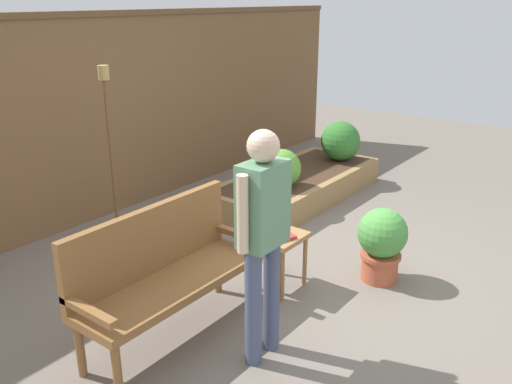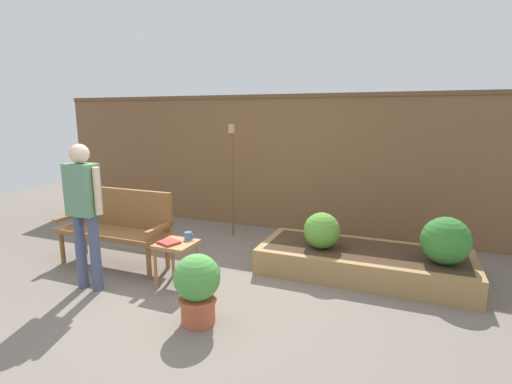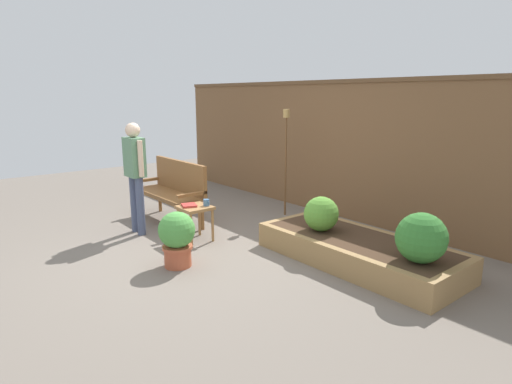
% 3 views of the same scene
% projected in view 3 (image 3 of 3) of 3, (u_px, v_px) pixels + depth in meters
% --- Properties ---
extents(ground_plane, '(14.00, 14.00, 0.00)m').
position_uv_depth(ground_plane, '(202.00, 250.00, 5.44)').
color(ground_plane, '#70665B').
extents(fence_back, '(8.40, 0.14, 2.16)m').
position_uv_depth(fence_back, '(339.00, 149.00, 6.81)').
color(fence_back, brown).
rests_on(fence_back, ground_plane).
extents(garden_bench, '(1.44, 0.48, 0.94)m').
position_uv_depth(garden_bench, '(174.00, 187.00, 6.61)').
color(garden_bench, brown).
rests_on(garden_bench, ground_plane).
extents(side_table, '(0.40, 0.40, 0.48)m').
position_uv_depth(side_table, '(195.00, 212.00, 5.71)').
color(side_table, '#9E7042').
rests_on(side_table, ground_plane).
extents(cup_on_table, '(0.12, 0.08, 0.09)m').
position_uv_depth(cup_on_table, '(206.00, 203.00, 5.71)').
color(cup_on_table, teal).
rests_on(cup_on_table, side_table).
extents(book_on_table, '(0.25, 0.24, 0.03)m').
position_uv_depth(book_on_table, '(189.00, 205.00, 5.69)').
color(book_on_table, '#B2332D').
rests_on(book_on_table, side_table).
extents(potted_boxwood, '(0.42, 0.42, 0.64)m').
position_uv_depth(potted_boxwood, '(177.00, 236.00, 4.86)').
color(potted_boxwood, '#B75638').
rests_on(potted_boxwood, ground_plane).
extents(raised_planter_bed, '(2.40, 1.00, 0.30)m').
position_uv_depth(raised_planter_bed, '(357.00, 251.00, 5.00)').
color(raised_planter_bed, '#997547').
rests_on(raised_planter_bed, ground_plane).
extents(shrub_near_bench, '(0.42, 0.42, 0.42)m').
position_uv_depth(shrub_near_bench, '(321.00, 214.00, 5.21)').
color(shrub_near_bench, brown).
rests_on(shrub_near_bench, raised_planter_bed).
extents(shrub_far_corner, '(0.50, 0.50, 0.50)m').
position_uv_depth(shrub_far_corner, '(421.00, 238.00, 4.21)').
color(shrub_far_corner, brown).
rests_on(shrub_far_corner, raised_planter_bed).
extents(tiki_torch, '(0.10, 0.10, 1.71)m').
position_uv_depth(tiki_torch, '(286.00, 144.00, 6.81)').
color(tiki_torch, brown).
rests_on(tiki_torch, ground_plane).
extents(person_by_bench, '(0.47, 0.20, 1.56)m').
position_uv_depth(person_by_bench, '(135.00, 168.00, 5.93)').
color(person_by_bench, '#475170').
rests_on(person_by_bench, ground_plane).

